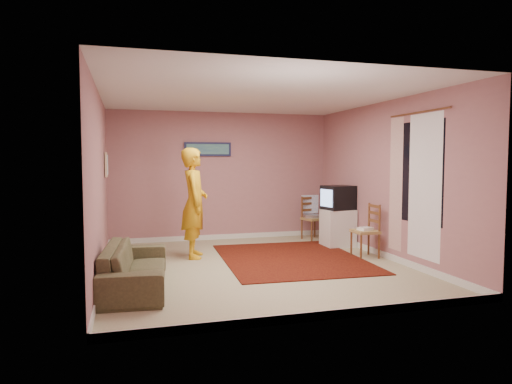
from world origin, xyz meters
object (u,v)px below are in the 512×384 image
object	(u,v)px
chair_b	(365,225)
person	(194,203)
chair_a	(313,213)
tv_cabinet	(338,228)
sofa	(135,267)
crt_tv	(338,198)

from	to	relation	value
chair_b	person	size ratio (longest dim) A/B	0.27
chair_a	tv_cabinet	bearing A→B (deg)	-95.37
chair_a	chair_b	world-z (taller)	chair_b
chair_a	sofa	world-z (taller)	chair_a
chair_b	sofa	xyz separation A→B (m)	(-3.75, -0.87, -0.27)
sofa	person	distance (m)	2.02
crt_tv	person	bearing A→B (deg)	176.08
chair_b	person	distance (m)	2.89
tv_cabinet	person	bearing A→B (deg)	-174.74
tv_cabinet	chair_a	world-z (taller)	chair_a
sofa	tv_cabinet	bearing A→B (deg)	-58.07
tv_cabinet	crt_tv	bearing A→B (deg)	-170.82
crt_tv	person	xyz separation A→B (m)	(-2.75, -0.25, -0.01)
chair_a	person	size ratio (longest dim) A/B	0.27
crt_tv	sofa	size ratio (longest dim) A/B	0.31
tv_cabinet	person	xyz separation A→B (m)	(-2.76, -0.25, 0.57)
sofa	person	xyz separation A→B (m)	(0.99, 1.64, 0.64)
chair_b	chair_a	bearing A→B (deg)	-174.32
chair_a	sofa	size ratio (longest dim) A/B	0.26
tv_cabinet	person	size ratio (longest dim) A/B	0.38
tv_cabinet	crt_tv	world-z (taller)	crt_tv
chair_b	person	xyz separation A→B (m)	(-2.76, 0.77, 0.37)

